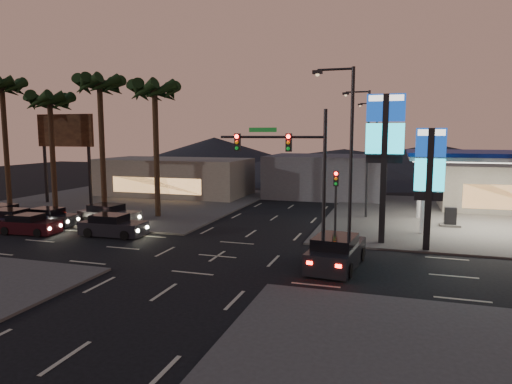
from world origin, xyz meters
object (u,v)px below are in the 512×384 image
(car_lane_b_front, at_px, (109,215))
(car_lane_b_rear, at_px, (4,214))
(pylon_sign_tall, at_px, (385,139))
(traffic_signal_mast, at_px, (293,160))
(car_lane_a_front, at_px, (113,226))
(suv_station, at_px, (336,252))
(car_lane_b_mid, at_px, (50,218))
(car_lane_a_rear, at_px, (12,220))
(gas_station, at_px, (501,157))
(pylon_sign_short, at_px, (430,170))
(car_lane_a_mid, at_px, (29,225))

(car_lane_b_front, height_order, car_lane_b_rear, car_lane_b_front)
(pylon_sign_tall, relative_size, traffic_signal_mast, 1.12)
(pylon_sign_tall, bearing_deg, car_lane_a_front, -170.47)
(suv_station, bearing_deg, pylon_sign_tall, 70.42)
(pylon_sign_tall, bearing_deg, traffic_signal_mast, -143.48)
(pylon_sign_tall, height_order, car_lane_b_mid, pylon_sign_tall)
(car_lane_b_mid, distance_m, car_lane_b_rear, 4.60)
(traffic_signal_mast, relative_size, car_lane_a_rear, 1.77)
(car_lane_a_front, bearing_deg, car_lane_b_front, 128.33)
(gas_station, distance_m, car_lane_a_front, 26.58)
(car_lane_b_front, bearing_deg, pylon_sign_short, -3.65)
(pylon_sign_short, bearing_deg, car_lane_a_rear, -175.31)
(pylon_sign_tall, distance_m, car_lane_b_mid, 24.01)
(pylon_sign_short, distance_m, car_lane_b_rear, 30.62)
(car_lane_a_front, xyz_separation_m, car_lane_b_rear, (-10.87, 1.71, -0.05))
(traffic_signal_mast, xyz_separation_m, car_lane_a_rear, (-20.18, 0.26, -4.56))
(car_lane_a_rear, xyz_separation_m, suv_station, (22.91, -2.40, 0.10))
(traffic_signal_mast, height_order, car_lane_b_rear, traffic_signal_mast)
(gas_station, relative_size, traffic_signal_mast, 1.53)
(gas_station, distance_m, suv_station, 16.02)
(car_lane_a_front, distance_m, car_lane_b_front, 4.15)
(car_lane_a_front, xyz_separation_m, car_lane_a_rear, (-7.94, -0.40, 0.01))
(traffic_signal_mast, relative_size, car_lane_b_rear, 1.93)
(car_lane_b_mid, xyz_separation_m, suv_station, (21.25, -4.21, 0.15))
(car_lane_a_rear, bearing_deg, car_lane_a_mid, -18.33)
(car_lane_a_mid, distance_m, car_lane_b_mid, 2.58)
(traffic_signal_mast, height_order, car_lane_b_mid, traffic_signal_mast)
(car_lane_a_rear, distance_m, car_lane_b_mid, 2.46)
(car_lane_b_mid, bearing_deg, gas_station, 14.46)
(pylon_sign_tall, relative_size, car_lane_b_mid, 2.20)
(suv_station, bearing_deg, car_lane_b_mid, 168.78)
(pylon_sign_short, bearing_deg, gas_station, 56.31)
(car_lane_a_front, bearing_deg, suv_station, -10.58)
(pylon_sign_tall, height_order, car_lane_a_front, pylon_sign_tall)
(gas_station, height_order, car_lane_b_front, gas_station)
(gas_station, relative_size, car_lane_a_rear, 2.71)
(traffic_signal_mast, height_order, suv_station, traffic_signal_mast)
(car_lane_b_front, distance_m, suv_station, 18.56)
(gas_station, distance_m, pylon_sign_tall, 10.01)
(pylon_sign_short, height_order, car_lane_a_mid, pylon_sign_short)
(gas_station, distance_m, car_lane_b_mid, 32.08)
(traffic_signal_mast, bearing_deg, car_lane_a_front, 176.90)
(pylon_sign_short, relative_size, suv_station, 1.36)
(gas_station, distance_m, car_lane_a_mid, 32.33)
(car_lane_a_rear, height_order, suv_station, suv_station)
(traffic_signal_mast, distance_m, car_lane_a_mid, 18.61)
(car_lane_a_mid, height_order, car_lane_a_rear, car_lane_a_rear)
(pylon_sign_short, height_order, car_lane_a_rear, pylon_sign_short)
(car_lane_a_rear, bearing_deg, traffic_signal_mast, -0.75)
(pylon_sign_short, bearing_deg, car_lane_b_mid, -179.04)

